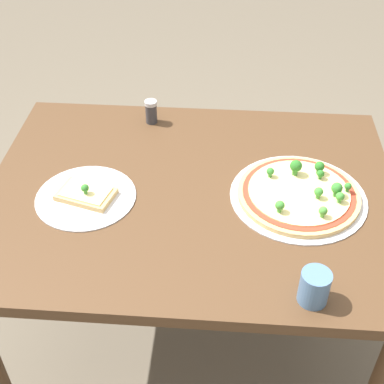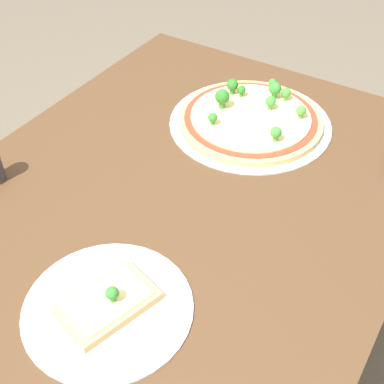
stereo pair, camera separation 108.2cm
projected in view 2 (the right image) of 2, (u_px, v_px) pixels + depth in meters
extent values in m
plane|color=brown|center=(182.00, 377.00, 1.58)|extent=(8.00, 8.00, 0.00)
cube|color=#4C331E|center=(178.00, 202.00, 1.11)|extent=(1.19, 0.90, 0.04)
cylinder|color=#4C331E|center=(169.00, 148.00, 1.84)|extent=(0.06, 0.06, 0.69)
cylinder|color=silver|center=(250.00, 123.00, 1.28)|extent=(0.39, 0.39, 0.00)
cylinder|color=tan|center=(250.00, 120.00, 1.28)|extent=(0.34, 0.34, 0.01)
cylinder|color=#B73823|center=(251.00, 117.00, 1.27)|extent=(0.32, 0.32, 0.00)
cylinder|color=#F4DB8E|center=(251.00, 116.00, 1.27)|extent=(0.29, 0.29, 0.00)
sphere|color=#479338|center=(301.00, 110.00, 1.24)|extent=(0.02, 0.02, 0.02)
cylinder|color=#51973E|center=(300.00, 116.00, 1.26)|extent=(0.01, 0.01, 0.01)
sphere|color=#3D8933|center=(276.00, 132.00, 1.18)|extent=(0.03, 0.03, 0.03)
cylinder|color=#488E3A|center=(275.00, 138.00, 1.19)|extent=(0.01, 0.01, 0.01)
sphere|color=#337A2D|center=(275.00, 88.00, 1.31)|extent=(0.03, 0.03, 0.03)
cylinder|color=#3F8136|center=(274.00, 96.00, 1.32)|extent=(0.01, 0.01, 0.01)
sphere|color=#337A2D|center=(213.00, 117.00, 1.23)|extent=(0.02, 0.02, 0.02)
cylinder|color=#3F8136|center=(212.00, 123.00, 1.24)|extent=(0.01, 0.01, 0.01)
sphere|color=#337A2D|center=(274.00, 83.00, 1.34)|extent=(0.02, 0.02, 0.02)
cylinder|color=#3F8136|center=(274.00, 88.00, 1.35)|extent=(0.01, 0.01, 0.01)
sphere|color=#3D8933|center=(286.00, 93.00, 1.30)|extent=(0.02, 0.02, 0.02)
cylinder|color=#488E3A|center=(285.00, 98.00, 1.31)|extent=(0.01, 0.01, 0.01)
sphere|color=#286B23|center=(232.00, 85.00, 1.32)|extent=(0.03, 0.03, 0.03)
cylinder|color=#37742D|center=(232.00, 91.00, 1.33)|extent=(0.01, 0.01, 0.01)
sphere|color=#3D8933|center=(271.00, 101.00, 1.27)|extent=(0.03, 0.03, 0.03)
cylinder|color=#488E3A|center=(270.00, 107.00, 1.28)|extent=(0.01, 0.01, 0.01)
sphere|color=#286B23|center=(242.00, 90.00, 1.32)|extent=(0.02, 0.02, 0.02)
cylinder|color=#37742D|center=(241.00, 94.00, 1.33)|extent=(0.01, 0.01, 0.01)
sphere|color=#286B23|center=(222.00, 97.00, 1.27)|extent=(0.04, 0.04, 0.04)
cylinder|color=#37742D|center=(222.00, 105.00, 1.29)|extent=(0.02, 0.02, 0.02)
cylinder|color=silver|center=(108.00, 308.00, 0.88)|extent=(0.28, 0.28, 0.00)
cube|color=tan|center=(108.00, 304.00, 0.88)|extent=(0.18, 0.14, 0.02)
cube|color=#F4DB8E|center=(107.00, 300.00, 0.87)|extent=(0.15, 0.12, 0.00)
sphere|color=#337A2D|center=(112.00, 293.00, 0.86)|extent=(0.02, 0.02, 0.02)
cylinder|color=#3F8136|center=(113.00, 299.00, 0.87)|extent=(0.01, 0.01, 0.01)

